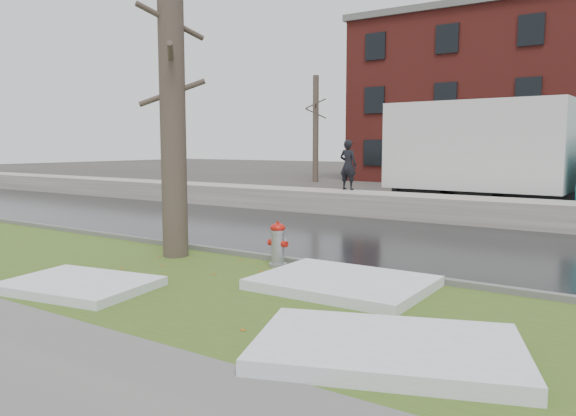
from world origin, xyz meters
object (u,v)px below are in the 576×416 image
Objects in this scene: tree at (172,96)px; box_truck at (515,155)px; fire_hydrant at (278,242)px; worker at (348,165)px.

tree is 0.57× the size of box_truck.
tree is 11.99m from box_truck.
box_truck reaches higher than fire_hydrant.
box_truck is 6.55× the size of worker.
worker is at bearing 95.54° from tree.
box_truck is (4.07, 11.21, -1.28)m from tree.
box_truck is at bearing -154.51° from worker.
worker is (-3.17, 8.69, 1.11)m from fire_hydrant.
tree is (-2.29, -0.36, 2.75)m from fire_hydrant.
tree is at bearing -168.81° from fire_hydrant.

